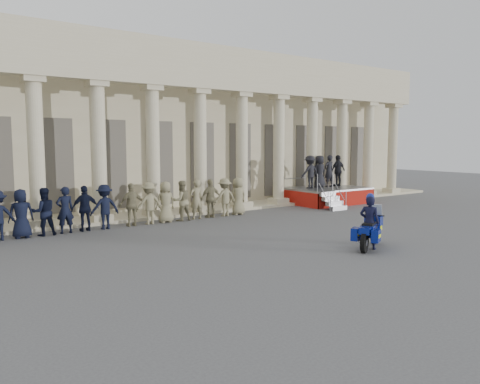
# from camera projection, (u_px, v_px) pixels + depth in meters

# --- Properties ---
(ground) EXTENTS (90.00, 90.00, 0.00)m
(ground) POSITION_uv_depth(u_px,v_px,m) (284.00, 244.00, 16.77)
(ground) COLOR #4B4B4D
(ground) RESTS_ON ground
(building) EXTENTS (40.00, 12.50, 9.00)m
(building) POSITION_uv_depth(u_px,v_px,m) (124.00, 128.00, 28.23)
(building) COLOR #BFB28F
(building) RESTS_ON ground
(officer_rank) EXTENTS (18.28, 0.71, 1.88)m
(officer_rank) POSITION_uv_depth(u_px,v_px,m) (62.00, 210.00, 18.61)
(officer_rank) COLOR black
(officer_rank) RESTS_ON ground
(reviewing_stand) EXTENTS (4.70, 4.39, 2.88)m
(reviewing_stand) POSITION_uv_depth(u_px,v_px,m) (324.00, 178.00, 27.98)
(reviewing_stand) COLOR gray
(reviewing_stand) RESTS_ON ground
(motorcycle) EXTENTS (2.09, 1.42, 1.45)m
(motorcycle) POSITION_uv_depth(u_px,v_px,m) (370.00, 230.00, 16.06)
(motorcycle) COLOR black
(motorcycle) RESTS_ON ground
(rider) EXTENTS (0.69, 0.79, 1.92)m
(rider) POSITION_uv_depth(u_px,v_px,m) (370.00, 221.00, 15.91)
(rider) COLOR black
(rider) RESTS_ON ground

